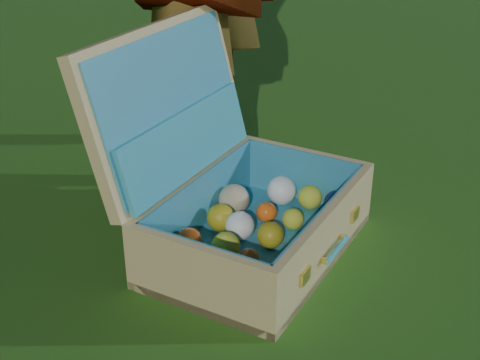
% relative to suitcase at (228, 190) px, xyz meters
% --- Properties ---
extents(ground, '(60.00, 60.00, 0.00)m').
position_rel_suitcase_xyz_m(ground, '(0.01, -0.26, -0.14)').
color(ground, '#215114').
rests_on(ground, ground).
extents(suitcase, '(0.69, 0.66, 0.51)m').
position_rel_suitcase_xyz_m(suitcase, '(0.00, 0.00, 0.00)').
color(suitcase, tan).
rests_on(suitcase, ground).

